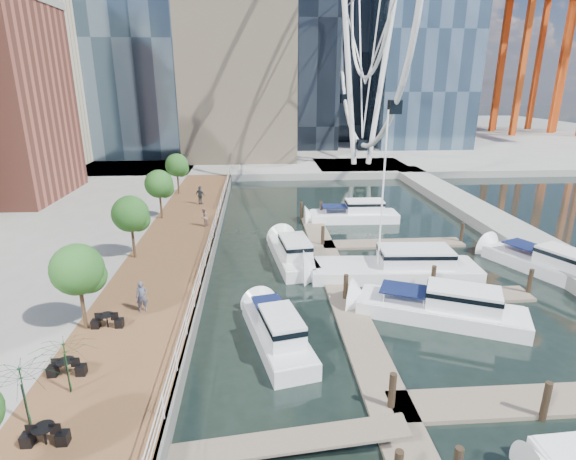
# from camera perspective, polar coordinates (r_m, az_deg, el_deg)

# --- Properties ---
(ground) EXTENTS (520.00, 520.00, 0.00)m
(ground) POSITION_cam_1_polar(r_m,az_deg,el_deg) (21.76, 3.29, -18.86)
(ground) COLOR black
(ground) RESTS_ON ground
(boardwalk) EXTENTS (6.00, 60.00, 1.00)m
(boardwalk) POSITION_cam_1_polar(r_m,az_deg,el_deg) (35.22, -14.58, -3.42)
(boardwalk) COLOR brown
(boardwalk) RESTS_ON ground
(seawall) EXTENTS (0.25, 60.00, 1.00)m
(seawall) POSITION_cam_1_polar(r_m,az_deg,el_deg) (34.78, -9.71, -3.36)
(seawall) COLOR #595954
(seawall) RESTS_ON ground
(land_far) EXTENTS (200.00, 114.00, 1.00)m
(land_far) POSITION_cam_1_polar(r_m,az_deg,el_deg) (119.91, -2.93, 12.07)
(land_far) COLOR gray
(land_far) RESTS_ON ground
(breakwater) EXTENTS (4.00, 60.00, 1.00)m
(breakwater) POSITION_cam_1_polar(r_m,az_deg,el_deg) (45.23, 25.86, 0.11)
(breakwater) COLOR gray
(breakwater) RESTS_ON ground
(pier) EXTENTS (14.00, 12.00, 1.00)m
(pier) POSITION_cam_1_polar(r_m,az_deg,el_deg) (72.24, 9.24, 7.86)
(pier) COLOR gray
(pier) RESTS_ON ground
(railing) EXTENTS (0.10, 60.00, 1.05)m
(railing) POSITION_cam_1_polar(r_m,az_deg,el_deg) (34.43, -9.97, -1.77)
(railing) COLOR white
(railing) RESTS_ON boardwalk
(floating_docks) EXTENTS (16.00, 34.00, 2.60)m
(floating_docks) POSITION_cam_1_polar(r_m,az_deg,el_deg) (31.72, 15.49, -5.96)
(floating_docks) COLOR #6D6051
(floating_docks) RESTS_ON ground
(port_cranes) EXTENTS (40.00, 52.00, 38.00)m
(port_cranes) POSITION_cam_1_polar(r_m,az_deg,el_deg) (133.05, 29.48, 18.92)
(port_cranes) COLOR #D84C14
(port_cranes) RESTS_ON ground
(street_trees) EXTENTS (2.60, 42.60, 4.60)m
(street_trees) POSITION_cam_1_polar(r_m,az_deg,el_deg) (33.66, -19.40, 1.93)
(street_trees) COLOR #3F2B1C
(street_trees) RESTS_ON ground
(cafe_tables) EXTENTS (2.50, 13.70, 0.74)m
(cafe_tables) POSITION_cam_1_polar(r_m,az_deg,el_deg) (20.81, -27.29, -18.43)
(cafe_tables) COLOR black
(cafe_tables) RESTS_ON ground
(yacht_foreground) EXTENTS (10.55, 6.71, 2.15)m
(yacht_foreground) POSITION_cam_1_polar(r_m,az_deg,el_deg) (28.12, 18.67, -10.64)
(yacht_foreground) COLOR white
(yacht_foreground) RESTS_ON ground
(pedestrian_near) EXTENTS (0.73, 0.57, 1.77)m
(pedestrian_near) POSITION_cam_1_polar(r_m,az_deg,el_deg) (26.29, -18.07, -8.05)
(pedestrian_near) COLOR #494D61
(pedestrian_near) RESTS_ON boardwalk
(pedestrian_mid) EXTENTS (0.74, 0.89, 1.66)m
(pedestrian_mid) POSITION_cam_1_polar(r_m,az_deg,el_deg) (40.30, -10.64, 1.59)
(pedestrian_mid) COLOR #84655B
(pedestrian_mid) RESTS_ON boardwalk
(pedestrian_far) EXTENTS (1.23, 1.03, 1.97)m
(pedestrian_far) POSITION_cam_1_polar(r_m,az_deg,el_deg) (47.82, -11.08, 4.36)
(pedestrian_far) COLOR #343B41
(pedestrian_far) RESTS_ON boardwalk
(moored_yachts) EXTENTS (25.39, 33.48, 11.50)m
(moored_yachts) POSITION_cam_1_polar(r_m,az_deg,el_deg) (32.96, 13.63, -5.80)
(moored_yachts) COLOR silver
(moored_yachts) RESTS_ON ground
(cafe_seating) EXTENTS (4.30, 12.02, 2.57)m
(cafe_seating) POSITION_cam_1_polar(r_m,az_deg,el_deg) (18.16, -31.31, -21.55)
(cafe_seating) COLOR #113E18
(cafe_seating) RESTS_ON ground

